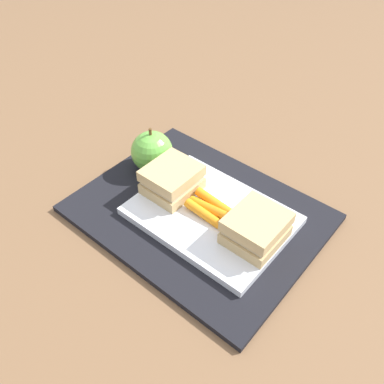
{
  "coord_description": "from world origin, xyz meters",
  "views": [
    {
      "loc": [
        -0.28,
        0.35,
        0.47
      ],
      "look_at": [
        0.01,
        0.0,
        0.04
      ],
      "focal_mm": 38.62,
      "sensor_mm": 36.0,
      "label": 1
    }
  ],
  "objects_px": {
    "food_tray": "(211,216)",
    "apple": "(152,152)",
    "sandwich_half_right": "(172,180)",
    "carrot_sticks_bundle": "(211,209)",
    "sandwich_half_left": "(256,228)"
  },
  "relations": [
    {
      "from": "food_tray",
      "to": "apple",
      "type": "distance_m",
      "value": 0.16
    },
    {
      "from": "sandwich_half_right",
      "to": "carrot_sticks_bundle",
      "type": "xyz_separation_m",
      "value": [
        -0.08,
        -0.0,
        -0.01
      ]
    },
    {
      "from": "food_tray",
      "to": "apple",
      "type": "bearing_deg",
      "value": -11.01
    },
    {
      "from": "sandwich_half_right",
      "to": "sandwich_half_left",
      "type": "bearing_deg",
      "value": 180.0
    },
    {
      "from": "carrot_sticks_bundle",
      "to": "apple",
      "type": "relative_size",
      "value": 0.98
    },
    {
      "from": "sandwich_half_left",
      "to": "apple",
      "type": "bearing_deg",
      "value": -7.29
    },
    {
      "from": "apple",
      "to": "sandwich_half_right",
      "type": "bearing_deg",
      "value": 157.89
    },
    {
      "from": "carrot_sticks_bundle",
      "to": "apple",
      "type": "bearing_deg",
      "value": -10.91
    },
    {
      "from": "sandwich_half_left",
      "to": "carrot_sticks_bundle",
      "type": "xyz_separation_m",
      "value": [
        0.08,
        -0.0,
        -0.01
      ]
    },
    {
      "from": "sandwich_half_right",
      "to": "apple",
      "type": "relative_size",
      "value": 0.98
    },
    {
      "from": "sandwich_half_left",
      "to": "sandwich_half_right",
      "type": "bearing_deg",
      "value": 0.0
    },
    {
      "from": "food_tray",
      "to": "sandwich_half_left",
      "type": "relative_size",
      "value": 2.88
    },
    {
      "from": "sandwich_half_right",
      "to": "carrot_sticks_bundle",
      "type": "distance_m",
      "value": 0.08
    },
    {
      "from": "sandwich_half_left",
      "to": "carrot_sticks_bundle",
      "type": "height_order",
      "value": "sandwich_half_left"
    },
    {
      "from": "sandwich_half_right",
      "to": "apple",
      "type": "distance_m",
      "value": 0.08
    }
  ]
}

